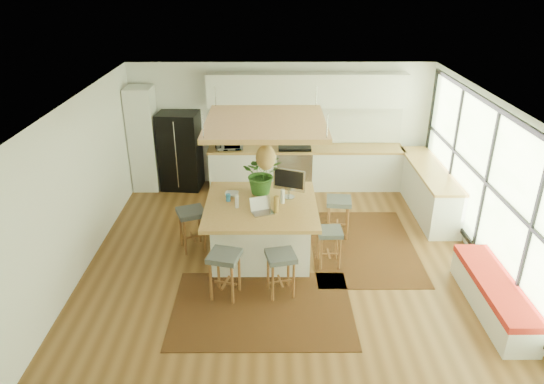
{
  "coord_description": "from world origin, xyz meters",
  "views": [
    {
      "loc": [
        -0.23,
        -6.96,
        4.53
      ],
      "look_at": [
        -0.2,
        0.5,
        1.1
      ],
      "focal_mm": 32.61,
      "sensor_mm": 36.0,
      "label": 1
    }
  ],
  "objects_px": {
    "island": "(261,229)",
    "island_plant": "(262,178)",
    "fridge": "(180,148)",
    "stool_near_right": "(281,274)",
    "laptop": "(263,206)",
    "stool_right_front": "(329,246)",
    "stool_right_back": "(338,218)",
    "stool_left_side": "(192,231)",
    "monitor": "(289,183)",
    "stool_near_left": "(225,276)",
    "microwave": "(229,140)"
  },
  "relations": [
    {
      "from": "island",
      "to": "island_plant",
      "type": "height_order",
      "value": "island_plant"
    },
    {
      "from": "fridge",
      "to": "island",
      "type": "height_order",
      "value": "fridge"
    },
    {
      "from": "stool_near_right",
      "to": "laptop",
      "type": "bearing_deg",
      "value": 107.81
    },
    {
      "from": "stool_right_front",
      "to": "stool_right_back",
      "type": "height_order",
      "value": "stool_right_back"
    },
    {
      "from": "stool_right_back",
      "to": "stool_left_side",
      "type": "distance_m",
      "value": 2.62
    },
    {
      "from": "island",
      "to": "stool_right_back",
      "type": "distance_m",
      "value": 1.51
    },
    {
      "from": "island",
      "to": "stool_left_side",
      "type": "relative_size",
      "value": 2.47
    },
    {
      "from": "laptop",
      "to": "stool_right_back",
      "type": "bearing_deg",
      "value": 13.65
    },
    {
      "from": "stool_left_side",
      "to": "stool_near_right",
      "type": "bearing_deg",
      "value": -41.36
    },
    {
      "from": "laptop",
      "to": "island_plant",
      "type": "relative_size",
      "value": 0.49
    },
    {
      "from": "island",
      "to": "monitor",
      "type": "relative_size",
      "value": 3.27
    },
    {
      "from": "stool_right_front",
      "to": "stool_left_side",
      "type": "relative_size",
      "value": 0.88
    },
    {
      "from": "monitor",
      "to": "stool_near_left",
      "type": "bearing_deg",
      "value": -101.83
    },
    {
      "from": "stool_right_front",
      "to": "stool_near_left",
      "type": "bearing_deg",
      "value": -152.8
    },
    {
      "from": "stool_near_right",
      "to": "stool_right_back",
      "type": "xyz_separation_m",
      "value": [
        1.08,
        1.77,
        0.0
      ]
    },
    {
      "from": "stool_right_front",
      "to": "stool_right_back",
      "type": "bearing_deg",
      "value": 74.84
    },
    {
      "from": "fridge",
      "to": "stool_near_right",
      "type": "relative_size",
      "value": 2.43
    },
    {
      "from": "fridge",
      "to": "island",
      "type": "distance_m",
      "value": 3.36
    },
    {
      "from": "island",
      "to": "stool_right_front",
      "type": "relative_size",
      "value": 2.8
    },
    {
      "from": "fridge",
      "to": "island_plant",
      "type": "distance_m",
      "value": 2.99
    },
    {
      "from": "island",
      "to": "stool_near_right",
      "type": "height_order",
      "value": "island"
    },
    {
      "from": "island",
      "to": "microwave",
      "type": "height_order",
      "value": "microwave"
    },
    {
      "from": "microwave",
      "to": "island",
      "type": "bearing_deg",
      "value": -81.77
    },
    {
      "from": "stool_left_side",
      "to": "laptop",
      "type": "relative_size",
      "value": 2.08
    },
    {
      "from": "stool_right_front",
      "to": "monitor",
      "type": "height_order",
      "value": "monitor"
    },
    {
      "from": "fridge",
      "to": "monitor",
      "type": "bearing_deg",
      "value": -42.8
    },
    {
      "from": "laptop",
      "to": "stool_near_right",
      "type": "bearing_deg",
      "value": -92.74
    },
    {
      "from": "laptop",
      "to": "island_plant",
      "type": "bearing_deg",
      "value": 70.56
    },
    {
      "from": "laptop",
      "to": "monitor",
      "type": "height_order",
      "value": "monitor"
    },
    {
      "from": "stool_near_left",
      "to": "stool_left_side",
      "type": "relative_size",
      "value": 0.98
    },
    {
      "from": "fridge",
      "to": "laptop",
      "type": "distance_m",
      "value": 3.64
    },
    {
      "from": "stool_right_back",
      "to": "fridge",
      "type": "bearing_deg",
      "value": 145.14
    },
    {
      "from": "monitor",
      "to": "fridge",
      "type": "bearing_deg",
      "value": 153.35
    },
    {
      "from": "stool_right_back",
      "to": "monitor",
      "type": "xyz_separation_m",
      "value": [
        -0.91,
        -0.33,
        0.83
      ]
    },
    {
      "from": "stool_right_back",
      "to": "stool_left_side",
      "type": "height_order",
      "value": "stool_left_side"
    },
    {
      "from": "stool_near_left",
      "to": "island_plant",
      "type": "bearing_deg",
      "value": 72.41
    },
    {
      "from": "island",
      "to": "stool_right_back",
      "type": "xyz_separation_m",
      "value": [
        1.38,
        0.58,
        -0.11
      ]
    },
    {
      "from": "monitor",
      "to": "island_plant",
      "type": "xyz_separation_m",
      "value": [
        -0.45,
        0.19,
        0.03
      ]
    },
    {
      "from": "stool_near_left",
      "to": "stool_near_right",
      "type": "bearing_deg",
      "value": 3.33
    },
    {
      "from": "stool_right_back",
      "to": "microwave",
      "type": "height_order",
      "value": "microwave"
    },
    {
      "from": "island",
      "to": "microwave",
      "type": "xyz_separation_m",
      "value": [
        -0.74,
        2.76,
        0.66
      ]
    },
    {
      "from": "laptop",
      "to": "microwave",
      "type": "height_order",
      "value": "microwave"
    },
    {
      "from": "stool_left_side",
      "to": "laptop",
      "type": "bearing_deg",
      "value": -20.85
    },
    {
      "from": "stool_near_left",
      "to": "stool_left_side",
      "type": "xyz_separation_m",
      "value": [
        -0.68,
        1.37,
        0.0
      ]
    },
    {
      "from": "island_plant",
      "to": "stool_right_front",
      "type": "bearing_deg",
      "value": -37.49
    },
    {
      "from": "stool_right_back",
      "to": "monitor",
      "type": "distance_m",
      "value": 1.28
    },
    {
      "from": "stool_near_left",
      "to": "stool_right_front",
      "type": "distance_m",
      "value": 1.84
    },
    {
      "from": "island",
      "to": "island_plant",
      "type": "relative_size",
      "value": 2.53
    },
    {
      "from": "stool_right_back",
      "to": "island_plant",
      "type": "height_order",
      "value": "island_plant"
    },
    {
      "from": "island",
      "to": "monitor",
      "type": "bearing_deg",
      "value": 28.58
    }
  ]
}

